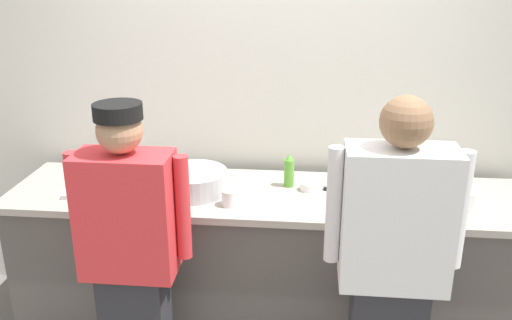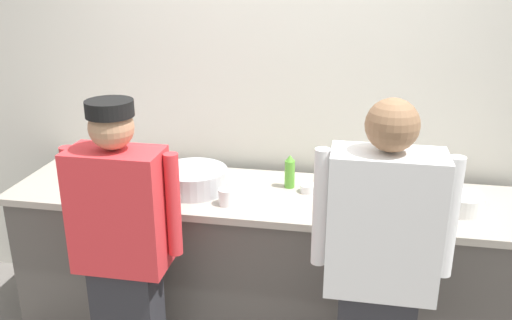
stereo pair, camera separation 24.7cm
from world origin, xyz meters
The scene contains 15 objects.
wall_back centered at (0.00, 0.86, 1.32)m, with size 4.64×0.10×2.64m.
prep_counter centered at (0.00, 0.38, 0.47)m, with size 2.96×0.71×0.93m.
chef_near_left centered at (-0.61, -0.24, 0.85)m, with size 0.58×0.24×1.60m.
chef_center centered at (0.61, -0.29, 0.88)m, with size 0.61×0.24×1.67m.
plate_stack_front centered at (0.69, 0.32, 0.98)m, with size 0.24×0.24×0.08m.
plate_stack_rear centered at (1.05, 0.32, 0.98)m, with size 0.20×0.20×0.10m.
mixing_bowl_steel centered at (-0.42, 0.35, 1.00)m, with size 0.39×0.39×0.13m, color #B7BABF.
sheet_tray centered at (-0.95, 0.37, 0.95)m, with size 0.43×0.35×0.02m, color #B7BABF.
squeeze_bottle_primary centered at (0.11, 0.49, 1.03)m, with size 0.06×0.06×0.20m.
ramekin_yellow_sauce centered at (-0.65, 0.53, 0.96)m, with size 0.11×0.11×0.04m.
ramekin_red_sauce centered at (0.23, 0.44, 0.96)m, with size 0.09×0.09×0.04m.
ramekin_green_sauce centered at (1.12, 0.49, 0.96)m, with size 0.10×0.10×0.05m.
ramekin_orange_sauce centered at (0.96, 0.52, 0.96)m, with size 0.10×0.10×0.04m.
deli_cup centered at (-0.19, 0.19, 0.98)m, with size 0.09×0.09×0.09m, color white.
chefs_knife centered at (0.43, 0.45, 0.94)m, with size 0.27×0.03×0.02m.
Camera 1 is at (0.22, -2.48, 2.18)m, focal length 38.46 mm.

